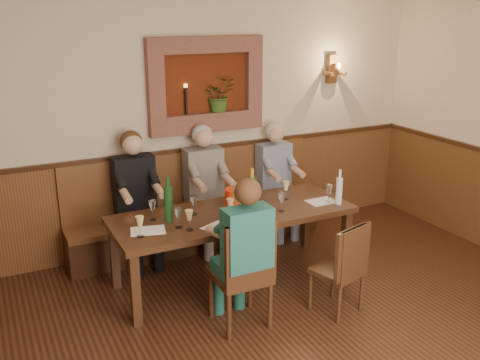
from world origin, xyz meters
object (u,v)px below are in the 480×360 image
object	(u,v)px
person_bench_left	(138,210)
wine_bottle_green_b	(168,203)
bench	(198,219)
wine_bottle_green_a	(252,194)
spittoon_bucket	(236,201)
person_bench_mid	(207,199)
person_bench_right	(277,190)
chair_near_right	(338,285)
water_bottle	(339,190)
dining_table	(233,219)
chair_near_left	(241,294)
person_chair_front	(242,266)

from	to	relation	value
person_bench_left	wine_bottle_green_b	size ratio (longest dim) A/B	3.38
bench	wine_bottle_green_a	size ratio (longest dim) A/B	6.67
spittoon_bucket	wine_bottle_green_a	xyz separation A→B (m)	(0.14, -0.07, 0.07)
bench	spittoon_bucket	bearing A→B (deg)	-89.15
person_bench_mid	wine_bottle_green_a	size ratio (longest dim) A/B	3.21
person_bench_mid	person_bench_right	world-z (taller)	person_bench_mid
chair_near_right	wine_bottle_green_b	distance (m)	1.74
person_bench_left	wine_bottle_green_b	world-z (taller)	person_bench_left
spittoon_bucket	person_bench_right	bearing A→B (deg)	41.61
water_bottle	chair_near_right	bearing A→B (deg)	-124.69
dining_table	person_bench_mid	world-z (taller)	person_bench_mid
bench	person_bench_right	xyz separation A→B (m)	(0.99, -0.10, 0.24)
chair_near_left	spittoon_bucket	world-z (taller)	chair_near_left
chair_near_left	wine_bottle_green_b	distance (m)	1.09
chair_near_right	person_bench_mid	distance (m)	1.90
person_chair_front	chair_near_left	bearing A→B (deg)	91.00
bench	person_bench_mid	world-z (taller)	person_bench_mid
dining_table	chair_near_left	size ratio (longest dim) A/B	2.34
person_chair_front	spittoon_bucket	size ratio (longest dim) A/B	5.72
chair_near_right	wine_bottle_green_a	world-z (taller)	wine_bottle_green_a
spittoon_bucket	water_bottle	size ratio (longest dim) A/B	0.66
person_bench_mid	person_bench_right	bearing A→B (deg)	0.13
dining_table	bench	xyz separation A→B (m)	(0.00, 0.94, -0.35)
dining_table	spittoon_bucket	xyz separation A→B (m)	(0.01, -0.03, 0.20)
chair_near_right	person_chair_front	xyz separation A→B (m)	(-0.89, 0.17, 0.32)
person_chair_front	person_bench_mid	bearing A→B (deg)	77.39
person_bench_right	wine_bottle_green_a	distance (m)	1.30
person_bench_right	wine_bottle_green_b	xyz separation A→B (m)	(-1.64, -0.79, 0.36)
bench	person_chair_front	world-z (taller)	person_chair_front
person_chair_front	water_bottle	bearing A→B (deg)	20.14
spittoon_bucket	bench	bearing A→B (deg)	90.85
person_chair_front	spittoon_bucket	xyz separation A→B (m)	(0.31, 0.75, 0.30)
chair_near_left	dining_table	bearing A→B (deg)	69.94
dining_table	person_chair_front	size ratio (longest dim) A/B	1.73
person_bench_left	dining_table	bearing A→B (deg)	-48.79
person_bench_left	water_bottle	size ratio (longest dim) A/B	3.97
person_bench_left	person_chair_front	world-z (taller)	person_bench_left
chair_near_left	water_bottle	distance (m)	1.56
dining_table	bench	size ratio (longest dim) A/B	0.80
person_chair_front	person_bench_left	bearing A→B (deg)	105.29
wine_bottle_green_b	person_bench_mid	bearing A→B (deg)	47.59
person_chair_front	bench	bearing A→B (deg)	80.40
person_bench_right	person_bench_mid	bearing A→B (deg)	-179.87
chair_near_right	person_bench_right	bearing A→B (deg)	62.11
person_chair_front	spittoon_bucket	world-z (taller)	person_chair_front
wine_bottle_green_b	dining_table	bearing A→B (deg)	-4.35
chair_near_left	chair_near_right	world-z (taller)	chair_near_left
person_bench_left	spittoon_bucket	distance (m)	1.17
chair_near_left	wine_bottle_green_b	bearing A→B (deg)	114.85
bench	person_bench_left	size ratio (longest dim) A/B	2.06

